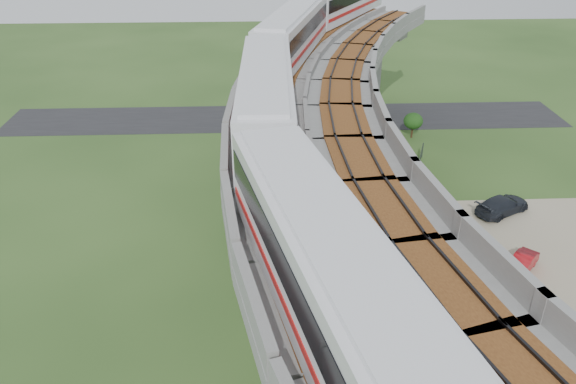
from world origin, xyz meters
The scene contains 14 objects.
ground centered at (0.00, 0.00, 0.00)m, with size 160.00×160.00×0.00m, color #2B481D.
dirt_lot centered at (14.00, -2.00, 0.02)m, with size 18.00×26.00×0.04m, color gray.
asphalt_road centered at (0.00, 30.00, 0.01)m, with size 60.00×8.00×0.03m, color #232326.
viaduct centered at (3.84, 0.00, 9.05)m, with size 19.58×73.98×11.40m.
metro_train centered at (0.85, 7.76, 12.31)m, with size 14.61×60.79×3.64m.
fence centered at (9.75, 0.00, 0.75)m, with size 3.87×38.73×1.50m.
tree_0 centered at (12.39, 24.02, 1.77)m, with size 1.91×1.91×2.59m.
tree_1 centered at (9.17, 15.32, 1.79)m, with size 2.25×2.25×2.75m.
tree_2 centered at (7.98, 11.28, 2.16)m, with size 3.07×3.07×3.47m.
tree_3 centered at (7.20, 5.42, 2.03)m, with size 3.08×3.08×3.34m.
tree_4 centered at (6.75, -1.02, 1.92)m, with size 2.48×2.48×2.97m.
tree_5 centered at (7.27, -6.47, 2.69)m, with size 3.15×3.15×4.03m.
car_red centered at (14.25, 1.63, 0.60)m, with size 1.19×3.40×1.12m, color #9E0E15.
car_dark centered at (15.79, 9.00, 0.73)m, with size 1.93×4.75×1.38m, color black.
Camera 1 is at (-2.26, -27.53, 22.21)m, focal length 35.00 mm.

